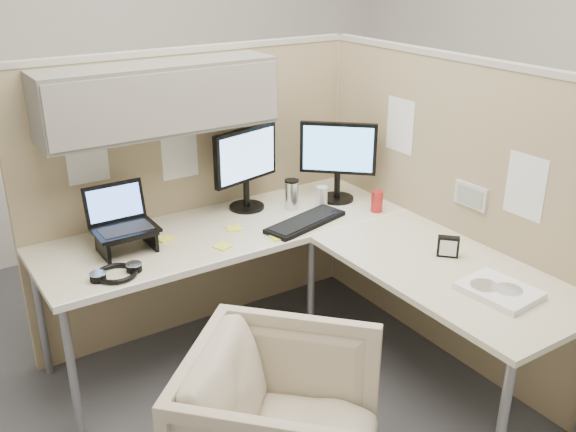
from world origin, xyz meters
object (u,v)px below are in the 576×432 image
office_chair (282,420)px  monitor_left (246,162)px  keyboard (305,222)px  desk (306,253)px

office_chair → monitor_left: (0.57, 1.26, 0.63)m
office_chair → monitor_left: bearing=22.0°
monitor_left → keyboard: (0.15, -0.37, -0.26)m
desk → office_chair: size_ratio=2.69×
monitor_left → keyboard: bearing=-82.3°
keyboard → monitor_left: bearing=97.2°
office_chair → keyboard: bearing=7.3°
desk → monitor_left: monitor_left is taller
desk → keyboard: (0.15, 0.22, 0.05)m
desk → keyboard: 0.27m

